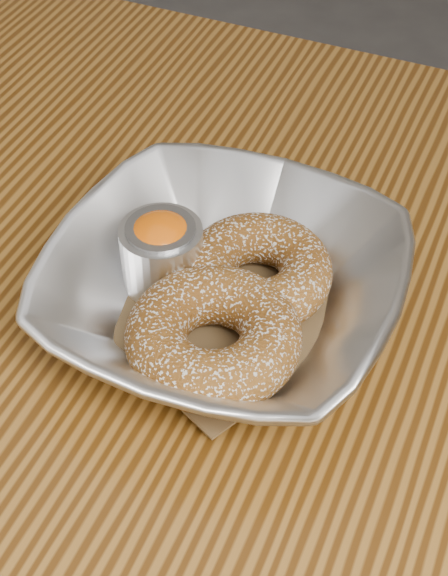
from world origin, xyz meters
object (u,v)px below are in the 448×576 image
at_px(table, 119,418).
at_px(serving_bowl, 224,290).
at_px(donut_back, 258,271).
at_px(donut_front, 213,336).
at_px(ramekin, 162,252).

height_order(table, serving_bowl, serving_bowl).
distance_m(table, serving_bowl, 0.15).
xyz_separation_m(donut_back, donut_front, (-0.00, -0.07, 0.00)).
height_order(donut_front, ramekin, ramekin).
distance_m(serving_bowl, donut_back, 0.03).
relative_size(serving_bowl, donut_front, 2.08).
height_order(serving_bowl, donut_front, serving_bowl).
relative_size(serving_bowl, donut_back, 2.29).
relative_size(table, serving_bowl, 5.28).
distance_m(donut_front, ramekin, 0.08).
bearing_deg(donut_front, ramekin, 139.96).
relative_size(table, ramekin, 21.75).
height_order(donut_back, donut_front, donut_front).
distance_m(serving_bowl, donut_front, 0.04).
relative_size(table, donut_back, 12.12).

